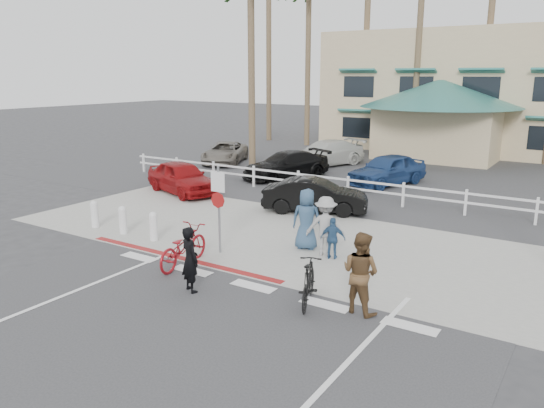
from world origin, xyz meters
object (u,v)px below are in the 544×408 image
Objects in this scene: bike_red at (183,247)px; bike_black at (308,282)px; car_red_compact at (182,177)px; car_white_sedan at (315,196)px; sign_post at (219,205)px.

bike_black is (4.11, -0.33, -0.02)m from bike_red.
bike_black is at bearing -105.33° from car_red_compact.
sign_post is at bearing 157.86° from car_white_sedan.
sign_post is at bearing -103.76° from bike_red.
car_red_compact is (-6.24, 6.90, 0.16)m from bike_red.
car_red_compact reaches higher than bike_red.
car_red_compact reaches higher than bike_black.
sign_post reaches higher than car_red_compact.
sign_post is 8.47m from car_red_compact.
bike_black is at bearing 168.43° from bike_red.
car_white_sedan reaches higher than bike_black.
bike_black is 0.45× the size of car_white_sedan.
bike_black is (3.94, -1.74, -0.92)m from sign_post.
bike_red is (-0.17, -1.41, -0.90)m from sign_post.
car_white_sedan reaches higher than bike_red.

